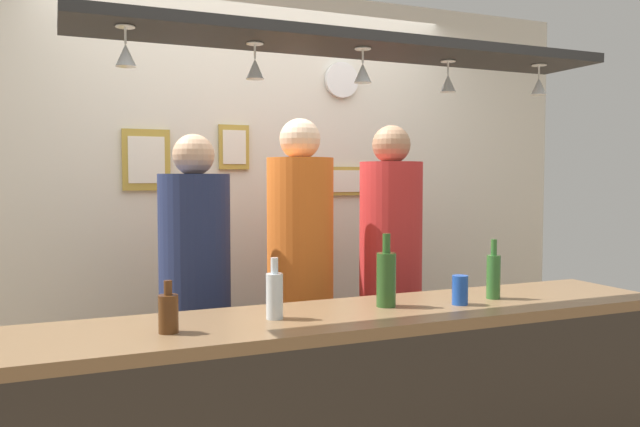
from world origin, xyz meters
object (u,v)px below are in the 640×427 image
bottle_beer_brown_stubby (168,312)px  picture_frame_caricature (146,160)px  person_middle_orange_shirt (300,256)px  bottle_soda_clear (275,294)px  picture_frame_lower_pair (348,181)px  picture_frame_crest (234,147)px  wall_clock (342,80)px  person_right_red_shirt (391,254)px  person_left_navy_shirt (195,274)px  bottle_champagne_green (386,278)px  drink_can (460,290)px  bottle_beer_green_import (493,275)px

bottle_beer_brown_stubby → picture_frame_caricature: 1.57m
person_middle_orange_shirt → bottle_soda_clear: (-0.40, -0.78, -0.03)m
picture_frame_lower_pair → bottle_soda_clear: bearing=-124.7°
picture_frame_crest → wall_clock: 0.81m
person_right_red_shirt → bottle_soda_clear: bearing=-140.1°
picture_frame_crest → wall_clock: (0.69, -0.01, 0.43)m
person_right_red_shirt → bottle_soda_clear: (-0.93, -0.78, -0.02)m
person_left_navy_shirt → picture_frame_crest: picture_frame_crest is taller
bottle_beer_brown_stubby → person_left_navy_shirt: bearing=72.5°
person_middle_orange_shirt → picture_frame_crest: picture_frame_crest is taller
person_middle_orange_shirt → bottle_champagne_green: person_middle_orange_shirt is taller
person_left_navy_shirt → picture_frame_crest: size_ratio=6.48×
bottle_champagne_green → person_right_red_shirt: bearing=59.5°
person_right_red_shirt → drink_can: 0.85m
person_left_navy_shirt → person_right_red_shirt: bearing=0.0°
wall_clock → bottle_soda_clear: bearing=-123.5°
picture_frame_crest → picture_frame_caricature: bearing=180.0°
person_middle_orange_shirt → drink_can: person_middle_orange_shirt is taller
picture_frame_crest → picture_frame_caricature: picture_frame_crest is taller
bottle_beer_brown_stubby → picture_frame_crest: bearing=66.6°
bottle_beer_brown_stubby → wall_clock: size_ratio=0.82×
person_left_navy_shirt → wall_clock: bearing=30.2°
person_right_red_shirt → bottle_beer_brown_stubby: size_ratio=9.78×
bottle_beer_green_import → picture_frame_caricature: bearing=132.3°
person_left_navy_shirt → picture_frame_crest: bearing=59.5°
person_right_red_shirt → bottle_beer_brown_stubby: 1.58m
bottle_soda_clear → picture_frame_crest: 1.55m
person_right_red_shirt → bottle_soda_clear: size_ratio=7.65×
person_left_navy_shirt → bottle_soda_clear: 0.79m
person_middle_orange_shirt → picture_frame_caricature: size_ratio=5.23×
bottle_soda_clear → bottle_beer_brown_stubby: bearing=-171.3°
person_middle_orange_shirt → drink_can: 0.92m
person_right_red_shirt → picture_frame_caricature: bearing=152.7°
picture_frame_crest → picture_frame_caricature: 0.51m
person_left_navy_shirt → picture_frame_caricature: bearing=102.3°
bottle_beer_green_import → picture_frame_crest: (-0.77, 1.40, 0.60)m
bottle_soda_clear → picture_frame_crest: size_ratio=0.88×
picture_frame_crest → person_left_navy_shirt: bearing=-120.5°
wall_clock → person_left_navy_shirt: bearing=-149.8°
person_left_navy_shirt → picture_frame_lower_pair: (1.11, 0.62, 0.44)m
bottle_soda_clear → picture_frame_crest: picture_frame_crest is taller
bottle_soda_clear → bottle_beer_green_import: bearing=-0.0°
person_left_navy_shirt → bottle_champagne_green: size_ratio=5.62×
person_middle_orange_shirt → bottle_beer_green_import: bearing=-52.4°
bottle_soda_clear → picture_frame_lower_pair: bearing=55.3°
bottle_beer_brown_stubby → picture_frame_lower_pair: size_ratio=0.60×
picture_frame_lower_pair → picture_frame_crest: (-0.74, 0.00, 0.20)m
person_right_red_shirt → bottle_beer_green_import: person_right_red_shirt is taller
picture_frame_caricature → drink_can: bearing=-53.8°
person_right_red_shirt → bottle_champagne_green: 0.87m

